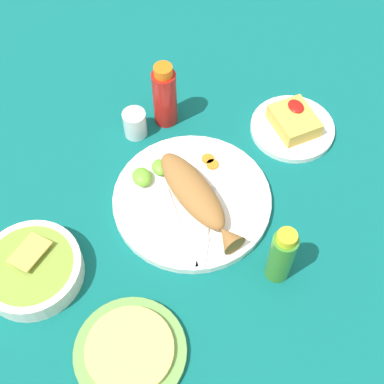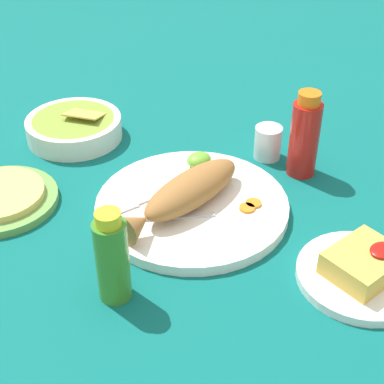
{
  "view_description": "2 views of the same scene",
  "coord_description": "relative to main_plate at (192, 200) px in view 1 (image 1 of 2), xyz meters",
  "views": [
    {
      "loc": [
        -0.53,
        0.24,
        0.93
      ],
      "look_at": [
        0.0,
        0.0,
        0.04
      ],
      "focal_mm": 50.0,
      "sensor_mm": 36.0,
      "label": 1
    },
    {
      "loc": [
        -0.5,
        -0.61,
        0.6
      ],
      "look_at": [
        0.0,
        0.0,
        0.04
      ],
      "focal_mm": 55.0,
      "sensor_mm": 36.0,
      "label": 2
    }
  ],
  "objects": [
    {
      "name": "fork_far",
      "position": [
        -0.07,
        0.05,
        0.01
      ],
      "size": [
        0.19,
        0.03,
        0.0
      ],
      "rotation": [
        0.0,
        0.0,
        9.32
      ],
      "color": "silver",
      "rests_on": "main_plate"
    },
    {
      "name": "lime_wedge_main",
      "position": [
        0.09,
        0.03,
        0.02
      ],
      "size": [
        0.04,
        0.03,
        0.02
      ],
      "primitive_type": "ellipsoid",
      "color": "#6BB233",
      "rests_on": "main_plate"
    },
    {
      "name": "fork_near",
      "position": [
        -0.08,
        0.01,
        0.01
      ],
      "size": [
        0.16,
        0.11,
        0.0
      ],
      "rotation": [
        0.0,
        0.0,
        8.85
      ],
      "color": "silver",
      "rests_on": "main_plate"
    },
    {
      "name": "salt_cup",
      "position": [
        0.22,
        0.04,
        0.02
      ],
      "size": [
        0.05,
        0.05,
        0.06
      ],
      "color": "silver",
      "rests_on": "ground_plane"
    },
    {
      "name": "main_plate",
      "position": [
        0.0,
        0.0,
        0.0
      ],
      "size": [
        0.32,
        0.32,
        0.02
      ],
      "primitive_type": "cylinder",
      "color": "white",
      "rests_on": "ground_plane"
    },
    {
      "name": "ground_plane",
      "position": [
        0.0,
        0.0,
        -0.01
      ],
      "size": [
        4.0,
        4.0,
        0.0
      ],
      "primitive_type": "plane",
      "color": "#0C605B"
    },
    {
      "name": "carrot_slice_near",
      "position": [
        0.06,
        -0.07,
        0.01
      ],
      "size": [
        0.03,
        0.03,
        0.0
      ],
      "primitive_type": "cylinder",
      "color": "orange",
      "rests_on": "main_plate"
    },
    {
      "name": "fried_fish",
      "position": [
        -0.01,
        -0.0,
        0.04
      ],
      "size": [
        0.26,
        0.1,
        0.05
      ],
      "rotation": [
        0.0,
        0.0,
        0.15
      ],
      "color": "#996633",
      "rests_on": "main_plate"
    },
    {
      "name": "hot_sauce_bottle_red",
      "position": [
        0.23,
        -0.04,
        0.07
      ],
      "size": [
        0.05,
        0.05,
        0.16
      ],
      "color": "#B21914",
      "rests_on": "ground_plane"
    },
    {
      "name": "tortilla_plate",
      "position": [
        -0.24,
        0.22,
        -0.0
      ],
      "size": [
        0.2,
        0.2,
        0.01
      ],
      "primitive_type": "cylinder",
      "color": "#6B9E4C",
      "rests_on": "ground_plane"
    },
    {
      "name": "carrot_slice_mid",
      "position": [
        0.07,
        -0.07,
        0.01
      ],
      "size": [
        0.03,
        0.03,
        0.0
      ],
      "primitive_type": "cylinder",
      "color": "orange",
      "rests_on": "main_plate"
    },
    {
      "name": "lime_wedge_side",
      "position": [
        0.08,
        0.08,
        0.02
      ],
      "size": [
        0.05,
        0.04,
        0.03
      ],
      "primitive_type": "ellipsoid",
      "color": "#6BB233",
      "rests_on": "main_plate"
    },
    {
      "name": "hot_sauce_bottle_green",
      "position": [
        -0.21,
        -0.08,
        0.06
      ],
      "size": [
        0.05,
        0.05,
        0.14
      ],
      "color": "#3D8428",
      "rests_on": "ground_plane"
    },
    {
      "name": "side_plate_fries",
      "position": [
        0.08,
        -0.28,
        -0.0
      ],
      "size": [
        0.19,
        0.19,
        0.01
      ],
      "primitive_type": "cylinder",
      "color": "white",
      "rests_on": "ground_plane"
    },
    {
      "name": "guacamole_bowl",
      "position": [
        -0.03,
        0.34,
        0.02
      ],
      "size": [
        0.19,
        0.19,
        0.06
      ],
      "color": "white",
      "rests_on": "ground_plane"
    },
    {
      "name": "fries_pile",
      "position": [
        0.08,
        -0.28,
        0.02
      ],
      "size": [
        0.1,
        0.08,
        0.04
      ],
      "color": "gold",
      "rests_on": "side_plate_fries"
    },
    {
      "name": "tortilla_stack",
      "position": [
        -0.24,
        0.22,
        0.01
      ],
      "size": [
        0.15,
        0.15,
        0.01
      ],
      "primitive_type": "cylinder",
      "color": "#E0C666",
      "rests_on": "tortilla_plate"
    }
  ]
}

